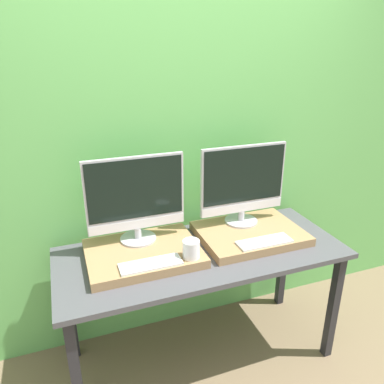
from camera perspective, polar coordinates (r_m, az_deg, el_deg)
The scene contains 9 objects.
wall_back at distance 2.32m, azimuth -2.07°, elevation 7.31°, with size 8.00×0.04×2.60m.
workbench at distance 2.22m, azimuth 1.54°, elevation -10.83°, with size 1.64×0.68×0.77m.
wooden_riser_left at distance 2.12m, azimuth -7.43°, elevation -9.24°, with size 0.62×0.47×0.05m.
monitor_left at distance 2.09m, azimuth -8.56°, elevation -0.86°, with size 0.55×0.21×0.50m.
keyboard_left at distance 1.96m, azimuth -6.31°, elevation -10.84°, with size 0.32×0.11×0.01m.
mug at distance 1.99m, azimuth -0.13°, elevation -8.69°, with size 0.09×0.09×0.10m.
wooden_riser_right at distance 2.33m, azimuth 8.79°, elevation -6.27°, with size 0.62×0.47×0.05m.
monitor_right at distance 2.30m, azimuth 7.80°, elevation 1.36°, with size 0.55×0.21×0.50m.
keyboard_right at distance 2.18m, azimuth 10.97°, elevation -7.43°, with size 0.32×0.11×0.01m.
Camera 1 is at (-0.70, -1.39, 1.88)m, focal length 35.00 mm.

